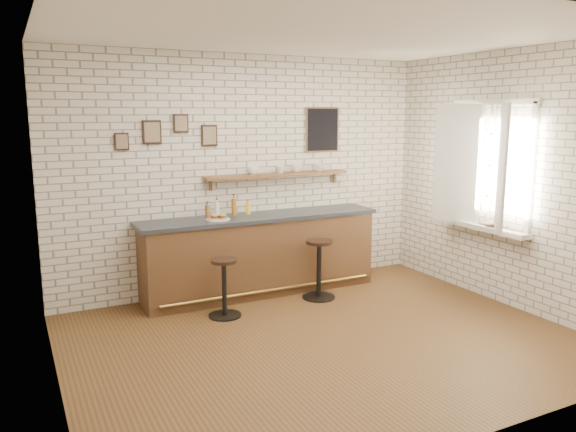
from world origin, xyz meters
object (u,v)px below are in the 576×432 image
object	(u,v)px
bitters_bottle_white	(217,209)
shelf_cup_c	(297,168)
ciabatta_sandwich	(218,216)
shelf_cup_b	(280,170)
condiment_bottle_yellow	(248,208)
sandwich_plate	(218,219)
bitters_bottle_amber	(234,206)
bar_stool_left	(224,286)
shelf_cup_d	(319,167)
bar_counter	(261,254)
shelf_cup_a	(253,170)
bitters_bottle_brown	(208,211)
book_lower	(485,225)
bar_stool_right	(319,267)
book_upper	(485,223)

from	to	relation	value
bitters_bottle_white	shelf_cup_c	bearing A→B (deg)	2.67
ciabatta_sandwich	shelf_cup_b	bearing A→B (deg)	15.23
condiment_bottle_yellow	shelf_cup_b	world-z (taller)	shelf_cup_b
ciabatta_sandwich	sandwich_plate	bearing A→B (deg)	180.00
bitters_bottle_amber	bar_stool_left	distance (m)	1.15
condiment_bottle_yellow	shelf_cup_b	xyz separation A→B (m)	(0.48, 0.05, 0.46)
ciabatta_sandwich	shelf_cup_d	xyz separation A→B (m)	(1.53, 0.26, 0.50)
shelf_cup_b	ciabatta_sandwich	bearing A→B (deg)	151.40
bar_stool_left	shelf_cup_d	size ratio (longest dim) A/B	6.07
bitters_bottle_white	shelf_cup_b	world-z (taller)	shelf_cup_b
shelf_cup_c	shelf_cup_d	world-z (taller)	shelf_cup_c
condiment_bottle_yellow	bar_stool_left	xyz separation A→B (m)	(-0.62, -0.76, -0.73)
bar_counter	shelf_cup_a	distance (m)	1.07
ciabatta_sandwich	bitters_bottle_brown	size ratio (longest dim) A/B	1.03
bitters_bottle_white	book_lower	size ratio (longest dim) A/B	1.10
bitters_bottle_white	book_lower	world-z (taller)	bitters_bottle_white
sandwich_plate	shelf_cup_d	size ratio (longest dim) A/B	2.55
bitters_bottle_brown	shelf_cup_b	bearing A→B (deg)	2.97
bitters_bottle_amber	ciabatta_sandwich	bearing A→B (deg)	-143.62
ciabatta_sandwich	bar_counter	bearing A→B (deg)	5.88
shelf_cup_c	book_lower	distance (m)	2.47
book_lower	shelf_cup_c	bearing A→B (deg)	125.00
sandwich_plate	bitters_bottle_white	world-z (taller)	bitters_bottle_white
shelf_cup_a	ciabatta_sandwich	bearing A→B (deg)	160.03
sandwich_plate	shelf_cup_a	distance (m)	0.83
bar_stool_left	shelf_cup_a	size ratio (longest dim) A/B	4.90
bar_counter	bitters_bottle_white	distance (m)	0.80
ciabatta_sandwich	bar_stool_right	world-z (taller)	ciabatta_sandwich
shelf_cup_d	sandwich_plate	bearing A→B (deg)	160.01
bitters_bottle_white	shelf_cup_d	bearing A→B (deg)	2.05
shelf_cup_a	book_upper	distance (m)	2.93
book_upper	bar_counter	bearing A→B (deg)	-176.11
condiment_bottle_yellow	bar_stool_right	xyz separation A→B (m)	(0.66, -0.67, -0.69)
bar_stool_right	shelf_cup_a	xyz separation A→B (m)	(-0.56, 0.73, 1.16)
bar_counter	bitters_bottle_brown	distance (m)	0.88
bitters_bottle_white	bar_stool_right	distance (m)	1.45
ciabatta_sandwich	shelf_cup_b	world-z (taller)	shelf_cup_b
shelf_cup_a	book_lower	bearing A→B (deg)	-80.17
ciabatta_sandwich	book_lower	world-z (taller)	ciabatta_sandwich
bitters_bottle_amber	condiment_bottle_yellow	distance (m)	0.19
sandwich_plate	bar_stool_right	bearing A→B (deg)	-22.29
shelf_cup_a	shelf_cup_b	distance (m)	0.39
bar_stool_right	book_upper	size ratio (longest dim) A/B	3.44
bitters_bottle_amber	bar_stool_left	world-z (taller)	bitters_bottle_amber
ciabatta_sandwich	shelf_cup_c	world-z (taller)	shelf_cup_c
bar_stool_left	sandwich_plate	bearing A→B (deg)	76.08
bar_stool_left	book_upper	xyz separation A→B (m)	(3.05, -0.85, 0.60)
bar_counter	shelf_cup_b	distance (m)	1.12
bar_counter	bar_stool_left	distance (m)	0.96
shelf_cup_d	bitters_bottle_brown	bearing A→B (deg)	152.33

